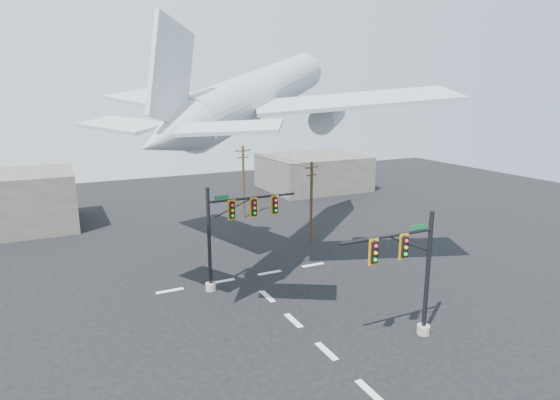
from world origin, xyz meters
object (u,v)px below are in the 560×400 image
signal_mast_near (411,274)px  utility_pole_a (311,202)px  utility_pole_b (243,180)px  airliner (261,93)px  signal_mast_far (232,231)px

signal_mast_near → utility_pole_a: size_ratio=0.96×
utility_pole_b → signal_mast_near: bearing=-93.5°
signal_mast_near → utility_pole_a: bearing=78.5°
airliner → utility_pole_a: bearing=-20.6°
signal_mast_near → utility_pole_b: 29.85m
utility_pole_a → airliner: (-6.12, -2.58, 9.92)m
signal_mast_near → signal_mast_far: bearing=119.2°
signal_mast_near → utility_pole_a: (3.64, 17.85, 0.10)m
signal_mast_near → airliner: (-2.48, 15.27, 10.02)m
signal_mast_far → airliner: (4.02, 3.62, 9.72)m
signal_mast_near → signal_mast_far: 13.35m
signal_mast_near → utility_pole_b: (1.54, 29.81, 0.30)m
signal_mast_far → utility_pole_b: 19.86m
utility_pole_b → airliner: bearing=-106.0°
signal_mast_far → airliner: airliner is taller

